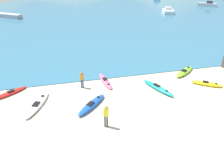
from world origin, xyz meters
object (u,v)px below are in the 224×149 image
object	(u,v)px
person_near_foreground	(106,114)
person_near_waterline	(82,79)
moored_boat_2	(168,11)
moored_boat_1	(208,4)
kayak_on_sand_3	(92,105)
kayak_on_sand_4	(207,84)
kayak_on_sand_2	(9,93)
kayak_on_sand_5	(184,72)
kayak_on_sand_0	(37,104)
kayak_on_sand_6	(105,81)
kayak_on_sand_1	(158,88)
moored_boat_4	(9,16)

from	to	relation	value
person_near_foreground	person_near_waterline	world-z (taller)	person_near_foreground
person_near_waterline	moored_boat_2	world-z (taller)	person_near_waterline
moored_boat_1	moored_boat_2	distance (m)	14.19
moored_boat_2	kayak_on_sand_3	bearing A→B (deg)	-124.92
kayak_on_sand_3	kayak_on_sand_4	distance (m)	10.47
kayak_on_sand_2	kayak_on_sand_5	world-z (taller)	kayak_on_sand_5
kayak_on_sand_0	kayak_on_sand_6	distance (m)	6.26
kayak_on_sand_0	kayak_on_sand_3	bearing A→B (deg)	-14.29
kayak_on_sand_3	kayak_on_sand_2	bearing A→B (deg)	153.17
kayak_on_sand_1	person_near_foreground	xyz separation A→B (m)	(-5.30, -3.63, 0.81)
kayak_on_sand_0	kayak_on_sand_6	bearing A→B (deg)	22.78
kayak_on_sand_2	kayak_on_sand_3	size ratio (longest dim) A/B	0.98
kayak_on_sand_2	person_near_foreground	distance (m)	9.06
person_near_foreground	kayak_on_sand_1	bearing A→B (deg)	34.42
moored_boat_1	moored_boat_2	size ratio (longest dim) A/B	1.02
moored_boat_4	person_near_waterline	bearing A→B (deg)	-69.97
moored_boat_2	moored_boat_1	bearing A→B (deg)	21.87
kayak_on_sand_1	moored_boat_2	bearing A→B (deg)	62.42
kayak_on_sand_4	person_near_foreground	size ratio (longest dim) A/B	1.47
kayak_on_sand_2	moored_boat_2	size ratio (longest dim) A/B	0.70
person_near_foreground	moored_boat_2	size ratio (longest dim) A/B	0.43
kayak_on_sand_6	moored_boat_2	bearing A→B (deg)	54.16
kayak_on_sand_5	person_near_foreground	size ratio (longest dim) A/B	1.71
kayak_on_sand_1	kayak_on_sand_5	distance (m)	4.47
kayak_on_sand_0	person_near_waterline	xyz separation A→B (m)	(3.64, 1.97, 0.75)
kayak_on_sand_2	moored_boat_1	bearing A→B (deg)	38.41
kayak_on_sand_2	kayak_on_sand_3	distance (m)	7.16
person_near_waterline	kayak_on_sand_6	bearing A→B (deg)	12.07
moored_boat_1	kayak_on_sand_6	bearing A→B (deg)	-135.43
kayak_on_sand_1	moored_boat_4	world-z (taller)	moored_boat_4
kayak_on_sand_2	kayak_on_sand_5	distance (m)	16.11
kayak_on_sand_4	kayak_on_sand_3	bearing A→B (deg)	-175.27
kayak_on_sand_6	person_near_foreground	bearing A→B (deg)	-101.07
kayak_on_sand_6	moored_boat_2	size ratio (longest dim) A/B	0.77
kayak_on_sand_0	person_near_waterline	size ratio (longest dim) A/B	2.33
kayak_on_sand_1	kayak_on_sand_5	world-z (taller)	kayak_on_sand_1
kayak_on_sand_6	moored_boat_1	xyz separation A→B (m)	(32.43, 31.95, 0.41)
kayak_on_sand_5	moored_boat_1	xyz separation A→B (m)	(24.47, 31.93, 0.36)
kayak_on_sand_0	kayak_on_sand_6	xyz separation A→B (m)	(5.77, 2.42, -0.01)
kayak_on_sand_3	kayak_on_sand_4	size ratio (longest dim) A/B	1.12
kayak_on_sand_4	moored_boat_2	world-z (taller)	moored_boat_2
kayak_on_sand_5	person_near_foreground	world-z (taller)	person_near_foreground
kayak_on_sand_5	person_near_waterline	world-z (taller)	person_near_waterline
kayak_on_sand_4	kayak_on_sand_5	world-z (taller)	kayak_on_sand_5
kayak_on_sand_4	moored_boat_2	distance (m)	31.11
person_near_foreground	moored_boat_4	world-z (taller)	person_near_foreground
kayak_on_sand_3	person_near_foreground	bearing A→B (deg)	-76.32
moored_boat_1	moored_boat_4	bearing A→B (deg)	-177.29
person_near_waterline	moored_boat_2	bearing A→B (deg)	51.73
person_near_foreground	person_near_waterline	distance (m)	5.55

